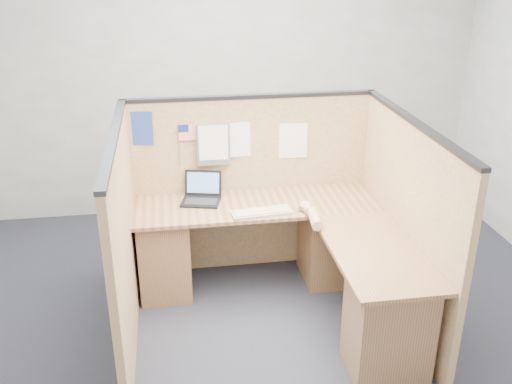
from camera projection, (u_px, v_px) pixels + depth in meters
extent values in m
plane|color=#1E222B|center=(271.00, 331.00, 4.21)|extent=(5.00, 5.00, 0.00)
plane|color=#95989A|center=(232.00, 78.00, 5.69)|extent=(5.00, 0.00, 5.00)
cube|color=olive|center=(251.00, 185.00, 4.82)|extent=(2.05, 0.05, 1.50)
cube|color=#232328|center=(250.00, 96.00, 4.51)|extent=(2.05, 0.06, 0.03)
cube|color=olive|center=(124.00, 245.00, 3.86)|extent=(0.05, 1.80, 1.50)
cube|color=#232328|center=(113.00, 137.00, 3.55)|extent=(0.06, 1.80, 0.03)
cube|color=olive|center=(405.00, 224.00, 4.14)|extent=(0.05, 1.80, 1.50)
cube|color=#232328|center=(417.00, 123.00, 3.84)|extent=(0.06, 1.80, 0.03)
cube|color=brown|center=(257.00, 205.00, 4.53)|extent=(1.95, 0.60, 0.03)
cube|color=brown|center=(376.00, 252.00, 3.84)|extent=(0.60, 1.15, 0.03)
cube|color=brown|center=(165.00, 252.00, 4.57)|extent=(0.40, 0.50, 0.70)
cube|color=brown|center=(328.00, 240.00, 4.77)|extent=(0.40, 0.50, 0.70)
cube|color=brown|center=(388.00, 325.00, 3.69)|extent=(0.50, 0.40, 0.70)
cube|color=black|center=(201.00, 202.00, 4.54)|extent=(0.34, 0.29, 0.02)
cube|color=black|center=(199.00, 183.00, 4.62)|extent=(0.30, 0.13, 0.20)
cube|color=#395C91|center=(199.00, 183.00, 4.61)|extent=(0.26, 0.11, 0.16)
cube|color=#9D9679|center=(261.00, 213.00, 4.34)|extent=(0.47, 0.20, 0.02)
cube|color=silver|center=(261.00, 211.00, 4.34)|extent=(0.43, 0.17, 0.01)
ellipsoid|color=silver|center=(306.00, 208.00, 4.39)|extent=(0.13, 0.10, 0.05)
ellipsoid|color=tan|center=(306.00, 205.00, 4.37)|extent=(0.10, 0.12, 0.05)
cylinder|color=tan|center=(308.00, 210.00, 4.33)|extent=(0.07, 0.05, 0.07)
cylinder|color=tan|center=(315.00, 219.00, 4.19)|extent=(0.11, 0.29, 0.09)
cube|color=#21389A|center=(140.00, 128.00, 4.44)|extent=(0.20, 0.03, 0.27)
cylinder|color=olive|center=(179.00, 146.00, 4.54)|extent=(0.01, 0.01, 0.35)
cube|color=red|center=(191.00, 132.00, 4.51)|extent=(0.20, 0.00, 0.13)
cube|color=navy|center=(183.00, 128.00, 4.48)|extent=(0.08, 0.00, 0.06)
cube|color=slate|center=(213.00, 144.00, 4.56)|extent=(0.27, 0.05, 0.34)
cube|color=white|center=(213.00, 143.00, 4.53)|extent=(0.23, 0.01, 0.29)
cube|color=white|center=(241.00, 140.00, 4.61)|extent=(0.23, 0.03, 0.29)
cube|color=white|center=(293.00, 141.00, 4.68)|extent=(0.23, 0.02, 0.29)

